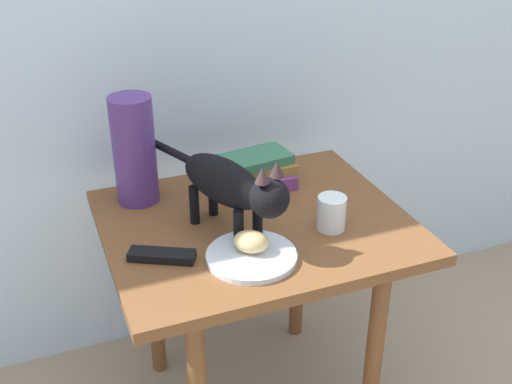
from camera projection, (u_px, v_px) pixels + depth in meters
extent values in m
cube|color=brown|center=(256.00, 225.00, 1.57)|extent=(0.74, 0.62, 0.03)
cylinder|color=brown|center=(374.00, 355.00, 1.60)|extent=(0.04, 0.04, 0.58)
cylinder|color=brown|center=(153.00, 292.00, 1.84)|extent=(0.04, 0.04, 0.58)
cylinder|color=brown|center=(298.00, 259.00, 1.98)|extent=(0.04, 0.04, 0.58)
cylinder|color=silver|center=(251.00, 256.00, 1.41)|extent=(0.21, 0.21, 0.01)
ellipsoid|color=#E0BC7A|center=(251.00, 242.00, 1.41)|extent=(0.10, 0.10, 0.05)
cylinder|color=black|center=(258.00, 220.00, 1.47)|extent=(0.02, 0.02, 0.10)
cylinder|color=black|center=(239.00, 230.00, 1.43)|extent=(0.02, 0.02, 0.10)
cylinder|color=black|center=(213.00, 197.00, 1.57)|extent=(0.02, 0.02, 0.10)
cylinder|color=black|center=(194.00, 205.00, 1.53)|extent=(0.02, 0.02, 0.10)
ellipsoid|color=black|center=(223.00, 181.00, 1.47)|extent=(0.18, 0.27, 0.11)
sphere|color=black|center=(269.00, 198.00, 1.36)|extent=(0.09, 0.09, 0.09)
cone|color=#332224|center=(277.00, 169.00, 1.35)|extent=(0.03, 0.03, 0.03)
cone|color=#332224|center=(262.00, 175.00, 1.32)|extent=(0.03, 0.03, 0.03)
cylinder|color=black|center=(170.00, 151.00, 1.59)|extent=(0.08, 0.16, 0.02)
cube|color=#72337A|center=(253.00, 180.00, 1.72)|extent=(0.23, 0.13, 0.04)
cube|color=olive|center=(254.00, 168.00, 1.71)|extent=(0.22, 0.12, 0.03)
cube|color=#336B4C|center=(252.00, 160.00, 1.70)|extent=(0.22, 0.14, 0.03)
cylinder|color=#4C2D72|center=(134.00, 150.00, 1.59)|extent=(0.11, 0.11, 0.28)
cylinder|color=silver|center=(331.00, 213.00, 1.51)|extent=(0.07, 0.07, 0.08)
cylinder|color=silver|center=(331.00, 220.00, 1.52)|extent=(0.06, 0.06, 0.04)
cube|color=black|center=(162.00, 256.00, 1.41)|extent=(0.15, 0.11, 0.02)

